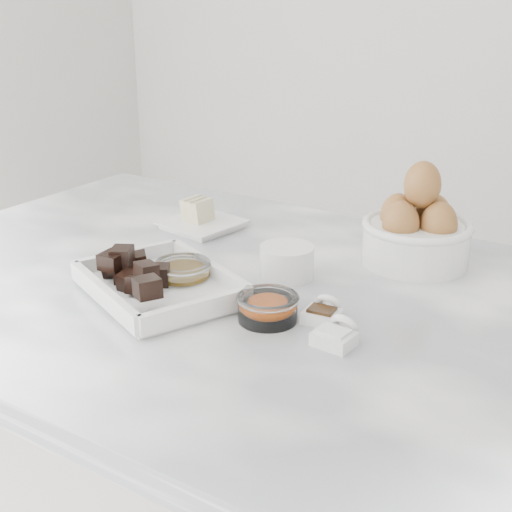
{
  "coord_description": "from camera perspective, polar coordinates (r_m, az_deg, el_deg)",
  "views": [
    {
      "loc": [
        0.57,
        -0.81,
        1.37
      ],
      "look_at": [
        0.02,
        0.03,
        0.98
      ],
      "focal_mm": 50.0,
      "sensor_mm": 36.0,
      "label": 1
    }
  ],
  "objects": [
    {
      "name": "zest_bowl",
      "position": [
        0.96,
        0.95,
        -4.07
      ],
      "size": [
        0.09,
        0.09,
        0.04
      ],
      "color": "white",
      "rests_on": "marble_slab"
    },
    {
      "name": "egg_bowl",
      "position": [
        1.17,
        12.74,
        1.98
      ],
      "size": [
        0.18,
        0.18,
        0.17
      ],
      "color": "white",
      "rests_on": "marble_slab"
    },
    {
      "name": "sugar_ramekin",
      "position": [
        1.09,
        2.47,
        -0.33
      ],
      "size": [
        0.08,
        0.08,
        0.05
      ],
      "color": "white",
      "rests_on": "marble_slab"
    },
    {
      "name": "marble_slab",
      "position": [
        1.08,
        -1.75,
        -3.23
      ],
      "size": [
        1.2,
        0.8,
        0.04
      ],
      "primitive_type": "cube",
      "color": "white",
      "rests_on": "cabinet"
    },
    {
      "name": "chocolate_dish",
      "position": [
        1.04,
        -7.76,
        -1.84
      ],
      "size": [
        0.29,
        0.26,
        0.06
      ],
      "color": "white",
      "rests_on": "marble_slab"
    },
    {
      "name": "butter_plate",
      "position": [
        1.32,
        -4.4,
        2.96
      ],
      "size": [
        0.14,
        0.14,
        0.05
      ],
      "color": "white",
      "rests_on": "marble_slab"
    },
    {
      "name": "vanilla_spoon",
      "position": [
        0.96,
        5.41,
        -4.53
      ],
      "size": [
        0.05,
        0.06,
        0.04
      ],
      "color": "white",
      "rests_on": "marble_slab"
    },
    {
      "name": "salt_spoon",
      "position": [
        0.91,
        6.47,
        -6.26
      ],
      "size": [
        0.05,
        0.06,
        0.04
      ],
      "color": "white",
      "rests_on": "marble_slab"
    },
    {
      "name": "honey_bowl",
      "position": [
        1.07,
        -5.89,
        -1.35
      ],
      "size": [
        0.09,
        0.09,
        0.04
      ],
      "color": "white",
      "rests_on": "marble_slab"
    }
  ]
}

